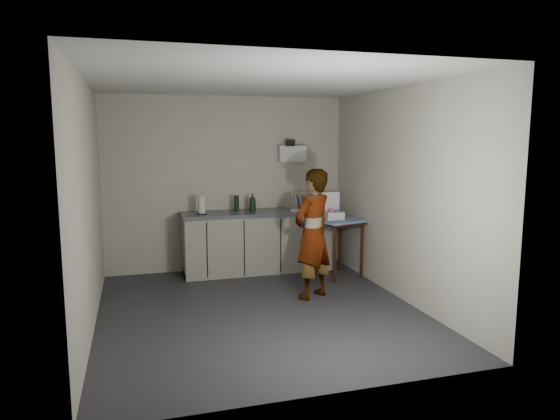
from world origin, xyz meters
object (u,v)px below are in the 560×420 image
object	(u,v)px
standing_man	(313,234)
bakery_box	(333,213)
kitchen_counter	(258,243)
soap_bottle	(253,202)
paper_towel	(202,206)
dish_rack	(300,205)
soda_can	(253,207)
dark_bottle	(237,204)
side_table	(338,226)

from	to	relation	value
standing_man	bakery_box	distance (m)	1.02
kitchen_counter	soap_bottle	size ratio (longest dim) A/B	8.28
standing_man	soap_bottle	distance (m)	1.47
kitchen_counter	soap_bottle	distance (m)	0.62
kitchen_counter	standing_man	xyz separation A→B (m)	(0.36, -1.40, 0.38)
paper_towel	bakery_box	bearing A→B (deg)	-16.58
paper_towel	dish_rack	xyz separation A→B (m)	(1.50, 0.10, -0.06)
soap_bottle	kitchen_counter	bearing A→B (deg)	14.62
kitchen_counter	dish_rack	world-z (taller)	dish_rack
kitchen_counter	bakery_box	world-z (taller)	bakery_box
paper_towel	soda_can	bearing A→B (deg)	6.97
soda_can	dark_bottle	bearing A→B (deg)	177.06
soap_bottle	dish_rack	xyz separation A→B (m)	(0.75, 0.07, -0.07)
kitchen_counter	dark_bottle	world-z (taller)	dark_bottle
side_table	dish_rack	bearing A→B (deg)	104.23
soap_bottle	paper_towel	world-z (taller)	soap_bottle
side_table	bakery_box	size ratio (longest dim) A/B	2.30
dish_rack	bakery_box	distance (m)	0.70
kitchen_counter	paper_towel	xyz separation A→B (m)	(-0.83, -0.05, 0.61)
kitchen_counter	standing_man	size ratio (longest dim) A/B	1.38
dish_rack	bakery_box	bearing A→B (deg)	-65.56
standing_man	dark_bottle	size ratio (longest dim) A/B	6.80
standing_man	paper_towel	size ratio (longest dim) A/B	6.24
side_table	dish_rack	size ratio (longest dim) A/B	2.22
soap_bottle	bakery_box	distance (m)	1.19
dark_bottle	bakery_box	bearing A→B (deg)	-26.79
standing_man	paper_towel	xyz separation A→B (m)	(-1.19, 1.35, 0.22)
side_table	paper_towel	size ratio (longest dim) A/B	3.26
kitchen_counter	dark_bottle	bearing A→B (deg)	170.52
standing_man	dish_rack	size ratio (longest dim) A/B	4.25
side_table	standing_man	distance (m)	1.05
soda_can	bakery_box	bearing A→B (deg)	-31.43
standing_man	soap_bottle	xyz separation A→B (m)	(-0.44, 1.38, 0.24)
soda_can	dark_bottle	world-z (taller)	dark_bottle
soda_can	dish_rack	bearing A→B (deg)	0.68
kitchen_counter	paper_towel	world-z (taller)	paper_towel
dark_bottle	side_table	bearing A→B (deg)	-25.88
dish_rack	bakery_box	xyz separation A→B (m)	(0.29, -0.64, -0.04)
standing_man	dish_rack	bearing A→B (deg)	-132.77
kitchen_counter	side_table	distance (m)	1.24
side_table	dish_rack	xyz separation A→B (m)	(-0.36, 0.65, 0.23)
kitchen_counter	soap_bottle	bearing A→B (deg)	-165.38
side_table	standing_man	size ratio (longest dim) A/B	0.52
kitchen_counter	dark_bottle	xyz separation A→B (m)	(-0.30, 0.05, 0.60)
soap_bottle	dark_bottle	size ratio (longest dim) A/B	1.14
dark_bottle	dish_rack	xyz separation A→B (m)	(0.98, -0.00, -0.06)
soap_bottle	dish_rack	distance (m)	0.76
side_table	dark_bottle	size ratio (longest dim) A/B	3.55
soap_bottle	dark_bottle	distance (m)	0.24
soda_can	dark_bottle	size ratio (longest dim) A/B	0.48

